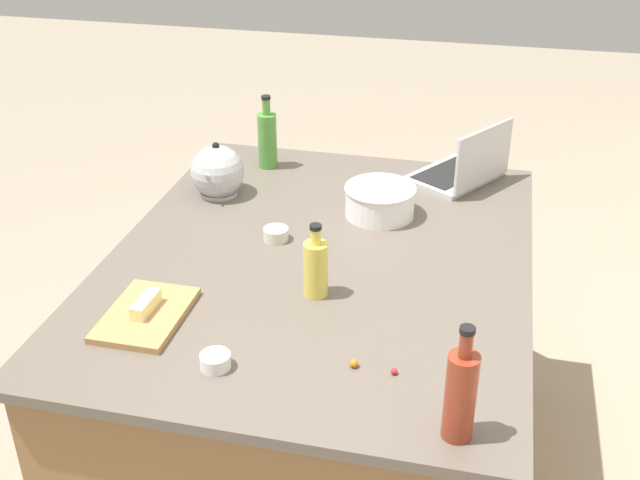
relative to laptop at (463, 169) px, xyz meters
name	(u,v)px	position (x,y,z in m)	size (l,w,h in m)	color
ground_plane	(320,479)	(0.62, -0.37, -0.95)	(12.00, 12.00, 0.00)	gray
island_counter	(320,376)	(0.62, -0.37, -0.50)	(1.53, 1.21, 0.90)	olive
laptop	(463,169)	(0.00, 0.00, 0.00)	(0.38, 0.36, 0.22)	#B7B7BC
mixing_bowl_large	(380,200)	(0.32, -0.24, 0.01)	(0.23, 0.23, 0.10)	white
bottle_oil	(316,267)	(0.82, -0.33, 0.04)	(0.07, 0.07, 0.21)	#DBC64C
bottle_olive	(267,139)	(0.03, -0.70, 0.06)	(0.07, 0.07, 0.27)	#4C8C38
bottle_soy	(461,394)	(1.28, 0.08, 0.06)	(0.07, 0.07, 0.27)	maroon
kettle	(217,172)	(0.29, -0.80, 0.03)	(0.21, 0.18, 0.20)	#ADADB2
cutting_board	(146,315)	(1.03, -0.73, -0.04)	(0.28, 0.19, 0.02)	#AD7F4C
butter_stick_left	(146,304)	(1.03, -0.73, -0.01)	(0.11, 0.04, 0.04)	#F4E58C
ramekin_small	(215,361)	(1.18, -0.48, -0.03)	(0.07, 0.07, 0.04)	white
ramekin_medium	(276,234)	(0.56, -0.52, -0.03)	(0.08, 0.08, 0.04)	beige
candy_0	(394,371)	(1.11, -0.07, -0.04)	(0.02, 0.02, 0.02)	red
candy_1	(366,220)	(0.39, -0.27, -0.04)	(0.02, 0.02, 0.02)	yellow
candy_2	(354,363)	(1.11, -0.17, -0.04)	(0.02, 0.02, 0.02)	orange
candy_3	(449,193)	(0.12, -0.04, -0.04)	(0.02, 0.02, 0.02)	blue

